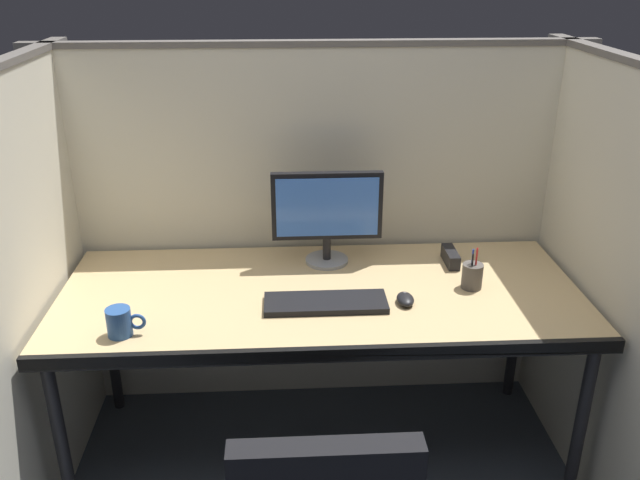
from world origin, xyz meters
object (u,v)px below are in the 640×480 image
at_px(computer_mouse, 405,299).
at_px(red_stapler, 451,257).
at_px(desk, 321,304).
at_px(coffee_mug, 120,322).
at_px(keyboard_main, 326,303).
at_px(pen_cup, 472,276).
at_px(monitor_center, 327,212).

distance_m(computer_mouse, red_stapler, 0.40).
xyz_separation_m(desk, coffee_mug, (-0.66, -0.26, 0.10)).
distance_m(keyboard_main, red_stapler, 0.61).
bearing_deg(keyboard_main, red_stapler, 31.46).
height_order(red_stapler, coffee_mug, coffee_mug).
relative_size(keyboard_main, computer_mouse, 4.48).
distance_m(desk, pen_cup, 0.56).
relative_size(monitor_center, red_stapler, 2.87).
bearing_deg(desk, coffee_mug, -158.69).
bearing_deg(computer_mouse, monitor_center, 125.35).
bearing_deg(keyboard_main, computer_mouse, -0.04).
height_order(keyboard_main, pen_cup, pen_cup).
distance_m(monitor_center, coffee_mug, 0.88).
height_order(monitor_center, computer_mouse, monitor_center).
distance_m(desk, keyboard_main, 0.12).
height_order(desk, coffee_mug, coffee_mug).
xyz_separation_m(keyboard_main, pen_cup, (0.55, 0.11, 0.04)).
xyz_separation_m(desk, computer_mouse, (0.29, -0.10, 0.07)).
xyz_separation_m(red_stapler, coffee_mug, (-1.19, -0.47, 0.02)).
xyz_separation_m(computer_mouse, coffee_mug, (-0.95, -0.16, 0.03)).
height_order(desk, computer_mouse, computer_mouse).
bearing_deg(coffee_mug, pen_cup, 12.14).
bearing_deg(monitor_center, coffee_mug, -143.76).
bearing_deg(desk, pen_cup, 0.40).
xyz_separation_m(computer_mouse, red_stapler, (0.24, 0.32, 0.01)).
relative_size(computer_mouse, red_stapler, 0.64).
bearing_deg(keyboard_main, monitor_center, 85.58).
distance_m(computer_mouse, coffee_mug, 0.97).
bearing_deg(monitor_center, desk, -98.52).
relative_size(desk, computer_mouse, 19.79).
bearing_deg(monitor_center, pen_cup, -25.84).
bearing_deg(coffee_mug, red_stapler, 21.66).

